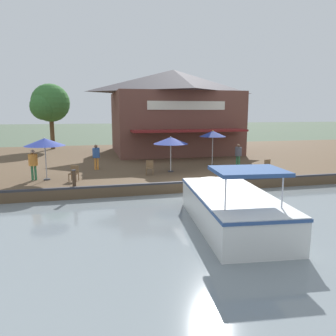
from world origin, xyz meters
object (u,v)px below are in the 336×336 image
waterfront_restaurant (173,111)px  person_near_entrance (238,153)px  cafe_chair_mid_patio (269,166)px  person_at_quay_edge (33,161)px  patio_umbrella_near_quay_edge (171,141)px  patio_umbrella_mid_patio_right (45,142)px  patio_umbrella_by_entrance (213,134)px  person_mid_patio (96,154)px  mooring_post (74,179)px  cafe_chair_back_row_seat (74,172)px  tree_upstream_bank (49,104)px  motorboat_outer_channel (227,203)px  cafe_chair_beside_entrance (150,167)px

waterfront_restaurant → person_near_entrance: (9.59, 2.13, -2.88)m
cafe_chair_mid_patio → person_at_quay_edge: size_ratio=0.50×
person_at_quay_edge → person_near_entrance: bearing=96.0°
patio_umbrella_near_quay_edge → patio_umbrella_mid_patio_right: bearing=-83.8°
patio_umbrella_mid_patio_right → patio_umbrella_by_entrance: bearing=101.9°
patio_umbrella_mid_patio_right → cafe_chair_mid_patio: (1.12, 13.20, -1.65)m
person_mid_patio → person_near_entrance: bearing=82.3°
patio_umbrella_mid_patio_right → mooring_post: size_ratio=2.59×
cafe_chair_back_row_seat → cafe_chair_mid_patio: (0.46, 11.69, 0.00)m
tree_upstream_bank → person_near_entrance: bearing=43.0°
cafe_chair_back_row_seat → person_near_entrance: (-2.11, 10.86, 0.52)m
patio_umbrella_mid_patio_right → motorboat_outer_channel: (7.40, 7.63, -1.96)m
cafe_chair_mid_patio → person_mid_patio: (-3.86, -10.38, 0.56)m
waterfront_restaurant → cafe_chair_back_row_seat: 14.99m
cafe_chair_back_row_seat → person_at_quay_edge: 2.39m
cafe_chair_beside_entrance → person_mid_patio: size_ratio=0.51×
cafe_chair_back_row_seat → mooring_post: mooring_post is taller
person_at_quay_edge → patio_umbrella_near_quay_edge: bearing=95.1°
person_mid_patio → mooring_post: person_mid_patio is taller
patio_umbrella_near_quay_edge → cafe_chair_beside_entrance: 2.19m
cafe_chair_mid_patio → mooring_post: 11.69m
cafe_chair_mid_patio → person_mid_patio: size_ratio=0.51×
cafe_chair_mid_patio → person_at_quay_edge: (-1.20, -13.88, 0.60)m
cafe_chair_mid_patio → cafe_chair_beside_entrance: (-1.33, -7.27, 0.00)m
patio_umbrella_mid_patio_right → cafe_chair_beside_entrance: (-0.21, 5.92, -1.65)m
cafe_chair_back_row_seat → mooring_post: (1.74, 0.07, -0.01)m
mooring_post → motorboat_outer_channel: bearing=50.4°
cafe_chair_mid_patio → tree_upstream_bank: tree_upstream_bank is taller
patio_umbrella_by_entrance → motorboat_outer_channel: (9.69, -3.16, -2.09)m
person_near_entrance → mooring_post: size_ratio=1.74×
patio_umbrella_near_quay_edge → cafe_chair_mid_patio: (1.92, 5.81, -1.52)m
cafe_chair_beside_entrance → tree_upstream_bank: bearing=-155.5°
waterfront_restaurant → person_near_entrance: size_ratio=7.14×
patio_umbrella_near_quay_edge → cafe_chair_mid_patio: bearing=71.7°
patio_umbrella_by_entrance → cafe_chair_mid_patio: size_ratio=2.96×
person_near_entrance → person_at_quay_edge: person_at_quay_edge is taller
mooring_post → patio_umbrella_mid_patio_right: bearing=-146.7°
patio_umbrella_mid_patio_right → cafe_chair_beside_entrance: patio_umbrella_mid_patio_right is taller
patio_umbrella_mid_patio_right → person_near_entrance: (-1.45, 12.37, -1.13)m
mooring_post → cafe_chair_back_row_seat: bearing=-177.8°
waterfront_restaurant → tree_upstream_bank: size_ratio=1.74×
person_at_quay_edge → mooring_post: (2.48, 2.26, -0.61)m
waterfront_restaurant → patio_umbrella_by_entrance: size_ratio=4.56×
patio_umbrella_near_quay_edge → cafe_chair_beside_entrance: patio_umbrella_near_quay_edge is taller
motorboat_outer_channel → mooring_post: motorboat_outer_channel is taller
cafe_chair_back_row_seat → motorboat_outer_channel: size_ratio=0.11×
mooring_post → waterfront_restaurant: bearing=147.2°
motorboat_outer_channel → person_at_quay_edge: bearing=-132.0°
cafe_chair_mid_patio → mooring_post: bearing=-83.7°
person_at_quay_edge → person_mid_patio: size_ratio=1.04×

